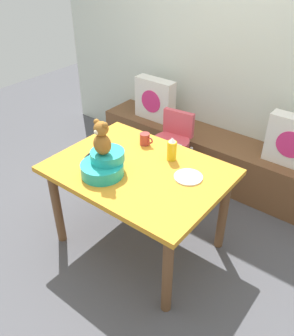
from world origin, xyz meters
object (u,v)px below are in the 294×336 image
(dinner_plate_near, at_px, (188,177))
(cell_phone, at_px, (93,154))
(coffee_mug, at_px, (145,139))
(infant_seat_teal, at_px, (104,165))
(teddy_bear, at_px, (102,139))
(dining_table, at_px, (139,180))
(pillow_floral_left, at_px, (155,99))
(ketchup_bottle, at_px, (172,149))
(highchair, at_px, (172,143))
(pillow_floral_right, at_px, (293,142))

(dinner_plate_near, relative_size, cell_phone, 1.39)
(coffee_mug, bearing_deg, infant_seat_teal, -86.91)
(teddy_bear, bearing_deg, coffee_mug, 93.09)
(dining_table, xyz_separation_m, infant_seat_teal, (-0.15, -0.19, 0.18))
(coffee_mug, relative_size, cell_phone, 0.83)
(pillow_floral_left, bearing_deg, ketchup_bottle, -47.59)
(highchair, distance_m, cell_phone, 0.89)
(dinner_plate_near, bearing_deg, coffee_mug, 161.07)
(highchair, xyz_separation_m, ketchup_bottle, (0.35, -0.53, 0.31))
(pillow_floral_left, xyz_separation_m, cell_phone, (0.36, -1.26, 0.06))
(coffee_mug, relative_size, dinner_plate_near, 0.60)
(teddy_bear, distance_m, coffee_mug, 0.55)
(pillow_floral_right, relative_size, highchair, 0.56)
(ketchup_bottle, xyz_separation_m, dinner_plate_near, (0.23, -0.12, -0.08))
(pillow_floral_left, bearing_deg, pillow_floral_right, 0.00)
(dining_table, relative_size, cell_phone, 8.68)
(infant_seat_teal, bearing_deg, dinner_plate_near, 32.49)
(pillow_floral_left, distance_m, coffee_mug, 1.06)
(dining_table, height_order, infant_seat_teal, infant_seat_teal)
(dining_table, xyz_separation_m, cell_phone, (-0.39, -0.07, 0.11))
(pillow_floral_right, distance_m, ketchup_bottle, 1.13)
(pillow_floral_right, bearing_deg, highchair, -156.45)
(coffee_mug, height_order, cell_phone, coffee_mug)
(dining_table, distance_m, cell_phone, 0.41)
(infant_seat_teal, bearing_deg, teddy_bear, -90.00)
(teddy_bear, xyz_separation_m, cell_phone, (-0.24, 0.13, -0.27))
(pillow_floral_right, xyz_separation_m, highchair, (-0.95, -0.42, -0.16))
(highchair, distance_m, dinner_plate_near, 0.90)
(pillow_floral_left, distance_m, cell_phone, 1.31)
(highchair, xyz_separation_m, teddy_bear, (0.08, -0.97, 0.50))
(dining_table, relative_size, infant_seat_teal, 3.79)
(pillow_floral_left, height_order, coffee_mug, pillow_floral_left)
(dinner_plate_near, bearing_deg, infant_seat_teal, -147.51)
(pillow_floral_left, relative_size, highchair, 0.56)
(pillow_floral_right, bearing_deg, infant_seat_teal, -122.09)
(coffee_mug, bearing_deg, pillow_floral_left, 122.60)
(ketchup_bottle, xyz_separation_m, cell_phone, (-0.51, -0.31, -0.08))
(dining_table, bearing_deg, pillow_floral_right, 58.89)
(dining_table, height_order, ketchup_bottle, ketchup_bottle)
(teddy_bear, xyz_separation_m, dinner_plate_near, (0.50, 0.32, -0.27))
(pillow_floral_left, bearing_deg, dining_table, -57.94)
(infant_seat_teal, height_order, coffee_mug, infant_seat_teal)
(teddy_bear, distance_m, dinner_plate_near, 0.65)
(pillow_floral_left, xyz_separation_m, ketchup_bottle, (0.87, -0.95, 0.15))
(dinner_plate_near, bearing_deg, cell_phone, -165.73)
(pillow_floral_left, xyz_separation_m, pillow_floral_right, (1.47, 0.00, 0.00))
(ketchup_bottle, bearing_deg, teddy_bear, -121.37)
(ketchup_bottle, bearing_deg, infant_seat_teal, -121.40)
(pillow_floral_left, xyz_separation_m, dining_table, (0.75, -1.19, -0.04))
(cell_phone, bearing_deg, pillow_floral_left, 91.91)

